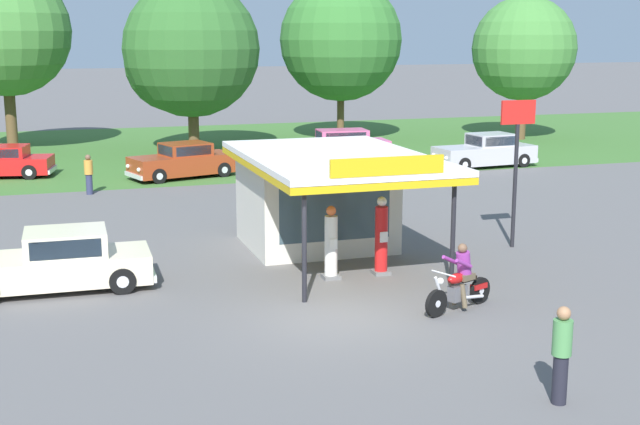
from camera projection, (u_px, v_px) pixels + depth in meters
ground_plane at (333, 315)px, 19.54m from camera, size 300.00×300.00×0.00m
grass_verge_strip at (160, 150)px, 47.51m from camera, size 120.00×24.00×0.01m
service_station_kiosk at (320, 191)px, 25.26m from camera, size 4.78×7.76×3.47m
gas_pump_nearside at (331, 246)px, 22.31m from camera, size 0.44×0.44×1.95m
gas_pump_offside at (381, 239)px, 22.71m from camera, size 0.44×0.44×2.11m
motorcycle_with_rider at (460, 283)px, 19.81m from camera, size 2.05×1.02×1.58m
featured_classic_sedan at (57, 263)px, 21.41m from camera, size 4.92×2.01×1.51m
parked_car_back_row_right at (485, 152)px, 41.27m from camera, size 5.23×2.26×1.60m
parked_car_back_row_far_left at (337, 146)px, 43.32m from camera, size 5.66×2.20×1.57m
parked_car_back_row_far_right at (183, 162)px, 38.19m from camera, size 5.10×3.14×1.55m
bystander_strolling_foreground at (89, 174)px, 34.14m from camera, size 0.34×0.34×1.60m
bystander_admiring_sedan at (561, 352)px, 14.70m from camera, size 0.34×0.34×1.76m
tree_oak_left at (524, 51)px, 51.42m from camera, size 6.19×6.19×8.54m
tree_oak_right at (186, 53)px, 45.12m from camera, size 7.18×7.18×9.13m
tree_oak_distant_spare at (341, 41)px, 50.45m from camera, size 7.20×7.20×9.56m
tree_oak_far_left at (4, 33)px, 45.80m from camera, size 6.97×6.97×9.93m
roadside_pole_sign at (517, 147)px, 25.22m from camera, size 1.10×0.12×4.40m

